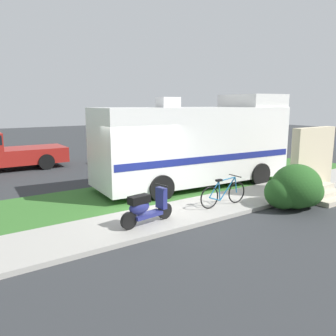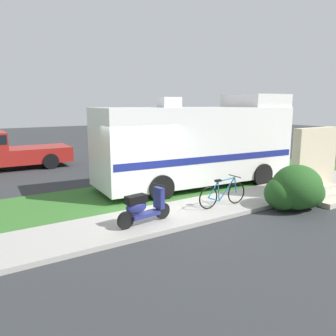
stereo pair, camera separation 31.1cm
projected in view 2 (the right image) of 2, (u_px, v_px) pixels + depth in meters
The scene contains 11 objects.
ground_plane at pixel (149, 207), 10.61m from camera, with size 80.00×80.00×0.00m, color #2D3033.
sidewalk at pixel (170, 216), 9.61m from camera, with size 24.00×2.00×0.12m.
grass_strip at pixel (127, 195), 11.83m from camera, with size 24.00×3.40×0.08m.
motorhome_rv at pixel (198, 143), 12.94m from camera, with size 7.75×3.03×3.54m.
scooter at pixel (143, 207), 8.69m from camera, with size 1.63×0.53×0.97m.
bicycle at pixel (223, 194), 10.23m from camera, with size 1.77×0.52×0.89m.
pickup_truck_near at pixel (162, 145), 18.14m from camera, with size 5.11×2.20×1.87m.
porch_steps at pixel (317, 171), 11.34m from camera, with size 2.00×1.26×2.40m.
bush_by_porch at pixel (295, 190), 10.20m from camera, with size 1.90×1.43×1.35m.
bottle_green at pixel (280, 184), 12.59m from camera, with size 0.07×0.07×0.28m.
bottle_spare at pixel (287, 193), 11.49m from camera, with size 0.07×0.07×0.24m.
Camera 2 is at (-5.13, -8.83, 3.17)m, focal length 36.39 mm.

